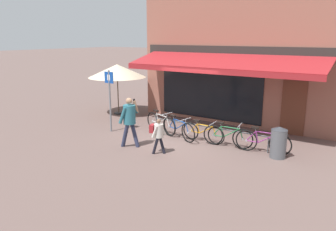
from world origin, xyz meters
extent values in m
plane|color=brown|center=(0.00, 0.00, 0.00)|extent=(160.00, 160.00, 0.00)
cube|color=#8E5647|center=(0.91, 4.60, 2.83)|extent=(8.75, 3.00, 5.65)
cube|color=black|center=(-0.05, 3.08, 1.25)|extent=(4.81, 0.04, 2.20)
cube|color=#5B2D1E|center=(3.54, 3.08, 1.05)|extent=(0.90, 0.04, 2.10)
cube|color=#282623|center=(0.91, 3.08, 3.11)|extent=(8.31, 0.06, 0.44)
cube|color=maroon|center=(0.91, 2.15, 2.78)|extent=(7.87, 1.91, 0.50)
cube|color=maroon|center=(0.91, 1.20, 2.46)|extent=(7.87, 0.03, 0.20)
cylinder|color=#47494F|center=(1.20, 0.48, 0.55)|extent=(4.59, 0.04, 0.04)
cylinder|color=#47494F|center=(-1.04, 0.48, 0.28)|extent=(0.04, 0.04, 0.55)
cylinder|color=#47494F|center=(3.45, 0.48, 0.28)|extent=(0.04, 0.04, 0.55)
torus|color=black|center=(-0.27, 0.25, 0.37)|extent=(0.73, 0.31, 0.74)
cylinder|color=#9E9EA3|center=(-0.27, 0.25, 0.37)|extent=(0.09, 0.08, 0.07)
torus|color=black|center=(-1.29, 0.59, 0.37)|extent=(0.73, 0.31, 0.74)
cylinder|color=#9E9EA3|center=(-1.29, 0.59, 0.37)|extent=(0.09, 0.08, 0.07)
cylinder|color=#BCB7B2|center=(-0.66, 0.37, 0.53)|extent=(0.57, 0.24, 0.40)
cylinder|color=#BCB7B2|center=(-0.71, 0.38, 0.73)|extent=(0.64, 0.24, 0.05)
cylinder|color=#BCB7B2|center=(-0.98, 0.48, 0.54)|extent=(0.12, 0.04, 0.39)
cylinder|color=#BCB7B2|center=(-1.12, 0.53, 0.36)|extent=(0.37, 0.15, 0.05)
cylinder|color=#BCB7B2|center=(-1.16, 0.53, 0.55)|extent=(0.31, 0.15, 0.39)
cylinder|color=#BCB7B2|center=(-0.33, 0.26, 0.54)|extent=(0.16, 0.06, 0.36)
cylinder|color=#9E9EA3|center=(-1.03, 0.48, 0.79)|extent=(0.06, 0.03, 0.11)
cube|color=black|center=(-1.05, 0.48, 0.86)|extent=(0.26, 0.17, 0.05)
cylinder|color=#9E9EA3|center=(-0.39, 0.27, 0.79)|extent=(0.03, 0.04, 0.14)
cylinder|color=#9E9EA3|center=(-0.39, 0.27, 0.86)|extent=(0.19, 0.50, 0.05)
torus|color=black|center=(0.73, -0.03, 0.36)|extent=(0.72, 0.33, 0.73)
cylinder|color=#9E9EA3|center=(0.73, -0.03, 0.36)|extent=(0.09, 0.08, 0.07)
torus|color=black|center=(-0.30, 0.33, 0.36)|extent=(0.72, 0.33, 0.73)
cylinder|color=#9E9EA3|center=(-0.30, 0.33, 0.36)|extent=(0.09, 0.08, 0.07)
cylinder|color=#1E4793|center=(0.34, 0.09, 0.53)|extent=(0.58, 0.26, 0.39)
cylinder|color=#1E4793|center=(0.29, 0.09, 0.71)|extent=(0.65, 0.25, 0.05)
cylinder|color=#1E4793|center=(0.02, 0.20, 0.53)|extent=(0.12, 0.04, 0.38)
cylinder|color=#1E4793|center=(-0.12, 0.27, 0.35)|extent=(0.37, 0.16, 0.05)
cylinder|color=#1E4793|center=(-0.16, 0.26, 0.54)|extent=(0.31, 0.17, 0.38)
cylinder|color=#1E4793|center=(0.67, -0.02, 0.53)|extent=(0.16, 0.05, 0.35)
cylinder|color=#9E9EA3|center=(-0.04, 0.20, 0.77)|extent=(0.06, 0.03, 0.11)
cube|color=black|center=(-0.06, 0.20, 0.84)|extent=(0.26, 0.18, 0.06)
cylinder|color=#9E9EA3|center=(0.61, -0.02, 0.77)|extent=(0.04, 0.04, 0.14)
cylinder|color=#9E9EA3|center=(0.61, -0.03, 0.84)|extent=(0.19, 0.50, 0.06)
torus|color=black|center=(1.66, 0.31, 0.33)|extent=(0.66, 0.12, 0.66)
cylinder|color=#9E9EA3|center=(1.66, 0.31, 0.33)|extent=(0.07, 0.07, 0.07)
torus|color=black|center=(0.62, 0.35, 0.33)|extent=(0.66, 0.12, 0.66)
cylinder|color=#9E9EA3|center=(0.62, 0.35, 0.33)|extent=(0.07, 0.07, 0.07)
cylinder|color=orange|center=(1.27, 0.32, 0.47)|extent=(0.58, 0.08, 0.35)
cylinder|color=orange|center=(1.23, 0.30, 0.64)|extent=(0.64, 0.06, 0.05)
cylinder|color=orange|center=(0.95, 0.33, 0.48)|extent=(0.12, 0.07, 0.34)
cylinder|color=orange|center=(0.81, 0.35, 0.32)|extent=(0.37, 0.05, 0.05)
cylinder|color=orange|center=(0.77, 0.33, 0.49)|extent=(0.31, 0.07, 0.34)
cylinder|color=orange|center=(1.60, 0.30, 0.48)|extent=(0.15, 0.06, 0.32)
cylinder|color=#9E9EA3|center=(0.89, 0.31, 0.70)|extent=(0.06, 0.04, 0.11)
cube|color=black|center=(0.88, 0.31, 0.77)|extent=(0.24, 0.11, 0.06)
cylinder|color=#9E9EA3|center=(1.55, 0.29, 0.70)|extent=(0.03, 0.04, 0.14)
cylinder|color=#9E9EA3|center=(1.55, 0.28, 0.77)|extent=(0.04, 0.52, 0.07)
torus|color=black|center=(2.61, 0.39, 0.36)|extent=(0.72, 0.17, 0.72)
cylinder|color=#9E9EA3|center=(2.61, 0.39, 0.36)|extent=(0.08, 0.07, 0.07)
torus|color=black|center=(1.58, 0.26, 0.36)|extent=(0.72, 0.17, 0.72)
cylinder|color=#9E9EA3|center=(1.58, 0.26, 0.36)|extent=(0.08, 0.07, 0.07)
cylinder|color=#23703D|center=(2.22, 0.33, 0.52)|extent=(0.58, 0.09, 0.38)
cylinder|color=#23703D|center=(2.18, 0.32, 0.71)|extent=(0.64, 0.11, 0.05)
cylinder|color=#23703D|center=(1.90, 0.29, 0.53)|extent=(0.12, 0.07, 0.38)
cylinder|color=#23703D|center=(1.76, 0.28, 0.35)|extent=(0.37, 0.08, 0.05)
cylinder|color=#23703D|center=(1.72, 0.27, 0.54)|extent=(0.31, 0.05, 0.38)
cylinder|color=#23703D|center=(2.55, 0.37, 0.53)|extent=(0.15, 0.07, 0.35)
cylinder|color=#9E9EA3|center=(1.85, 0.27, 0.76)|extent=(0.06, 0.04, 0.11)
cube|color=black|center=(1.83, 0.27, 0.83)|extent=(0.25, 0.13, 0.05)
cylinder|color=#9E9EA3|center=(2.50, 0.35, 0.77)|extent=(0.03, 0.04, 0.14)
cylinder|color=#9E9EA3|center=(2.50, 0.35, 0.84)|extent=(0.09, 0.52, 0.05)
torus|color=black|center=(3.83, 0.46, 0.36)|extent=(0.73, 0.18, 0.72)
cylinder|color=#9E9EA3|center=(3.83, 0.46, 0.36)|extent=(0.08, 0.07, 0.07)
torus|color=black|center=(2.77, 0.31, 0.36)|extent=(0.73, 0.18, 0.72)
cylinder|color=#9E9EA3|center=(2.77, 0.31, 0.36)|extent=(0.08, 0.07, 0.07)
cylinder|color=#892D7A|center=(3.43, 0.39, 0.52)|extent=(0.60, 0.10, 0.39)
cylinder|color=#892D7A|center=(3.39, 0.38, 0.71)|extent=(0.66, 0.12, 0.05)
cylinder|color=#892D7A|center=(3.10, 0.35, 0.53)|extent=(0.12, 0.07, 0.38)
cylinder|color=#892D7A|center=(2.95, 0.34, 0.35)|extent=(0.38, 0.09, 0.05)
cylinder|color=#892D7A|center=(2.91, 0.32, 0.54)|extent=(0.32, 0.06, 0.38)
cylinder|color=#892D7A|center=(3.77, 0.44, 0.53)|extent=(0.15, 0.07, 0.35)
cylinder|color=#9E9EA3|center=(3.05, 0.33, 0.77)|extent=(0.06, 0.04, 0.11)
cube|color=black|center=(3.03, 0.32, 0.84)|extent=(0.25, 0.13, 0.05)
cylinder|color=#9E9EA3|center=(3.72, 0.42, 0.77)|extent=(0.03, 0.04, 0.14)
cylinder|color=#9E9EA3|center=(3.72, 0.42, 0.84)|extent=(0.09, 0.52, 0.05)
cylinder|color=#282D47|center=(-0.58, -1.41, 0.41)|extent=(0.37, 0.14, 0.86)
cylinder|color=#282D47|center=(-0.82, -1.64, 0.41)|extent=(0.37, 0.14, 0.86)
cylinder|color=#286675|center=(-0.70, -1.53, 1.14)|extent=(0.42, 0.42, 0.65)
sphere|color=#A87A5B|center=(-0.70, -1.53, 1.61)|extent=(0.21, 0.21, 0.21)
cylinder|color=#286675|center=(-0.79, -1.77, 1.14)|extent=(0.32, 0.20, 0.58)
cylinder|color=#286675|center=(-0.64, -1.28, 1.29)|extent=(0.26, 0.23, 0.30)
cylinder|color=#A87A5B|center=(-0.61, -1.29, 1.38)|extent=(0.19, 0.23, 0.44)
cube|color=black|center=(-0.64, -1.34, 1.59)|extent=(0.02, 0.07, 0.14)
cylinder|color=black|center=(0.58, -1.44, 0.28)|extent=(0.26, 0.14, 0.58)
cylinder|color=black|center=(0.46, -1.63, 0.28)|extent=(0.26, 0.14, 0.58)
cylinder|color=beige|center=(0.52, -1.53, 0.77)|extent=(0.34, 0.34, 0.44)
sphere|color=brown|center=(0.52, -1.53, 1.09)|extent=(0.15, 0.15, 0.15)
cylinder|color=beige|center=(0.49, -1.71, 0.77)|extent=(0.22, 0.17, 0.40)
cylinder|color=beige|center=(0.55, -1.36, 0.77)|extent=(0.22, 0.17, 0.40)
cube|color=maroon|center=(0.31, -1.58, 0.83)|extent=(0.19, 0.27, 0.26)
cylinder|color=#515459|center=(3.82, 0.26, 0.45)|extent=(0.49, 0.49, 0.91)
cone|color=#33353A|center=(3.82, 0.26, 0.96)|extent=(0.50, 0.50, 0.10)
cylinder|color=slate|center=(-2.56, -0.51, 1.22)|extent=(0.07, 0.07, 2.44)
cube|color=#14429E|center=(-2.56, -0.52, 2.16)|extent=(0.44, 0.02, 0.44)
cube|color=white|center=(-2.56, -0.54, 2.16)|extent=(0.14, 0.01, 0.22)
cylinder|color=#4C3D2D|center=(-4.41, 1.95, 1.18)|extent=(0.05, 0.05, 2.37)
cone|color=beige|center=(-4.41, 1.95, 2.11)|extent=(2.75, 2.75, 0.62)
cylinder|color=#262628|center=(-4.41, 1.95, 0.03)|extent=(0.44, 0.44, 0.06)
camera|label=1|loc=(6.39, -9.70, 3.71)|focal=35.00mm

